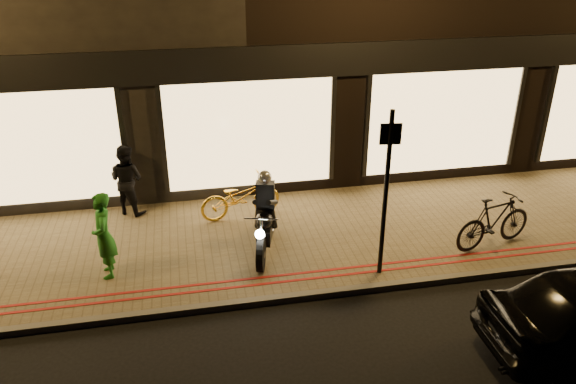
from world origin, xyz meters
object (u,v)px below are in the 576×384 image
object	(u,v)px
sign_post	(386,187)
person_green	(104,236)
motorcycle	(265,221)
bicycle_gold	(240,197)

from	to	relation	value
sign_post	person_green	size ratio (longest dim) A/B	1.91
sign_post	motorcycle	bearing A→B (deg)	148.31
motorcycle	sign_post	bearing A→B (deg)	-16.59
person_green	motorcycle	bearing A→B (deg)	88.22
motorcycle	sign_post	size ratio (longest dim) A/B	0.63
sign_post	bicycle_gold	distance (m)	3.60
sign_post	person_green	bearing A→B (deg)	169.53
sign_post	bicycle_gold	size ratio (longest dim) A/B	1.74
motorcycle	sign_post	world-z (taller)	sign_post
sign_post	person_green	distance (m)	4.88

